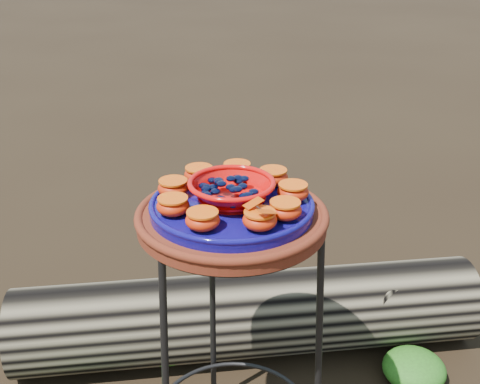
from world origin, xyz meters
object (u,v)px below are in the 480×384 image
object	(u,v)px
plant_stand	(233,354)
terracotta_saucer	(232,219)
driftwood_log	(248,315)
red_bowl	(232,192)
cobalt_plate	(232,207)

from	to	relation	value
plant_stand	terracotta_saucer	xyz separation A→B (m)	(0.00, 0.00, 0.37)
driftwood_log	terracotta_saucer	bearing A→B (deg)	-111.53
plant_stand	driftwood_log	distance (m)	0.50
plant_stand	terracotta_saucer	bearing A→B (deg)	0.00
red_bowl	driftwood_log	size ratio (longest dim) A/B	0.12
cobalt_plate	driftwood_log	xyz separation A→B (m)	(0.17, 0.42, -0.61)
plant_stand	cobalt_plate	xyz separation A→B (m)	(0.00, 0.00, 0.39)
terracotta_saucer	red_bowl	distance (m)	0.06
driftwood_log	cobalt_plate	bearing A→B (deg)	-111.53
red_bowl	plant_stand	bearing A→B (deg)	0.00
red_bowl	driftwood_log	xyz separation A→B (m)	(0.17, 0.42, -0.64)
plant_stand	red_bowl	distance (m)	0.43
terracotta_saucer	cobalt_plate	xyz separation A→B (m)	(0.00, 0.00, 0.03)
plant_stand	cobalt_plate	bearing A→B (deg)	0.00
plant_stand	terracotta_saucer	distance (m)	0.37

